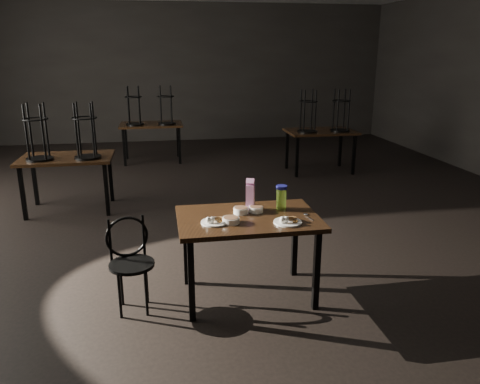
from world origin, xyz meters
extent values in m
plane|color=black|center=(0.00, 0.00, 0.00)|extent=(12.00, 12.00, 0.00)
cube|color=black|center=(0.00, 6.00, 1.60)|extent=(10.00, 0.04, 3.20)
cube|color=black|center=(0.16, -1.82, 0.73)|extent=(1.20, 0.80, 0.04)
cube|color=black|center=(-0.36, -2.14, 0.35)|extent=(0.05, 0.05, 0.71)
cube|color=black|center=(0.68, -2.14, 0.35)|extent=(0.05, 0.05, 0.71)
cube|color=black|center=(-0.36, -1.50, 0.35)|extent=(0.05, 0.05, 0.71)
cube|color=black|center=(0.68, -1.50, 0.35)|extent=(0.05, 0.05, 0.71)
cylinder|color=white|center=(-0.14, -1.93, 0.76)|extent=(0.22, 0.22, 0.01)
cube|color=#A4693A|center=(-0.14, -1.89, 0.80)|extent=(0.08, 0.08, 0.04)
cube|color=#A4693A|center=(-0.11, -1.89, 0.80)|extent=(0.09, 0.09, 0.03)
ellipsoid|color=white|center=(-0.19, -1.96, 0.79)|extent=(0.04, 0.04, 0.05)
ellipsoid|color=white|center=(-0.16, -1.96, 0.79)|extent=(0.04, 0.04, 0.05)
cylinder|color=white|center=(0.45, -2.03, 0.76)|extent=(0.23, 0.23, 0.01)
cube|color=#A4693A|center=(0.46, -1.99, 0.81)|extent=(0.08, 0.08, 0.04)
cube|color=#A4693A|center=(0.48, -1.99, 0.81)|extent=(0.10, 0.10, 0.03)
ellipsoid|color=white|center=(0.40, -2.06, 0.79)|extent=(0.04, 0.04, 0.06)
ellipsoid|color=white|center=(0.43, -2.06, 0.79)|extent=(0.04, 0.04, 0.06)
cylinder|color=white|center=(0.12, -1.73, 0.78)|extent=(0.13, 0.13, 0.05)
cylinder|color=brown|center=(0.12, -1.73, 0.79)|extent=(0.11, 0.11, 0.01)
cylinder|color=white|center=(0.25, -1.72, 0.77)|extent=(0.13, 0.13, 0.05)
cylinder|color=brown|center=(0.25, -1.72, 0.79)|extent=(0.11, 0.11, 0.01)
cylinder|color=white|center=(-0.01, -1.95, 0.77)|extent=(0.14, 0.14, 0.05)
cylinder|color=brown|center=(-0.01, -1.95, 0.79)|extent=(0.12, 0.12, 0.01)
cube|color=#941B6D|center=(0.22, -1.64, 0.86)|extent=(0.09, 0.09, 0.23)
cube|color=#941B6D|center=(0.22, -1.64, 1.00)|extent=(0.09, 0.09, 0.07)
cylinder|color=#9FDB40|center=(0.49, -1.67, 0.84)|extent=(0.11, 0.11, 0.19)
cylinder|color=navy|center=(0.49, -1.67, 0.95)|extent=(0.13, 0.13, 0.03)
ellipsoid|color=silver|center=(0.66, -1.86, 0.75)|extent=(0.05, 0.06, 0.01)
cube|color=silver|center=(0.66, -1.96, 0.75)|extent=(0.04, 0.12, 0.00)
cylinder|color=black|center=(-0.83, -1.90, 0.42)|extent=(0.37, 0.37, 0.03)
torus|color=black|center=(-0.86, -1.75, 0.61)|extent=(0.36, 0.10, 0.36)
cylinder|color=black|center=(-0.72, -1.79, 0.21)|extent=(0.02, 0.02, 0.42)
cylinder|color=black|center=(-0.93, -1.79, 0.21)|extent=(0.02, 0.02, 0.42)
cylinder|color=black|center=(-0.93, -2.01, 0.21)|extent=(0.02, 0.02, 0.42)
cylinder|color=black|center=(-0.72, -2.01, 0.21)|extent=(0.02, 0.02, 0.42)
cube|color=black|center=(-1.79, 0.92, 0.73)|extent=(1.20, 0.80, 0.04)
cube|color=black|center=(-2.31, 0.60, 0.35)|extent=(0.05, 0.05, 0.71)
cube|color=black|center=(-1.27, 0.60, 0.35)|extent=(0.05, 0.05, 0.71)
cube|color=black|center=(-2.31, 1.24, 0.35)|extent=(0.05, 0.05, 0.71)
cube|color=black|center=(-1.27, 1.24, 0.35)|extent=(0.05, 0.05, 0.71)
cylinder|color=black|center=(-2.09, 0.77, 0.77)|extent=(0.34, 0.34, 0.03)
torus|color=black|center=(-2.09, 0.77, 1.27)|extent=(0.32, 0.32, 0.02)
cylinder|color=black|center=(-1.99, 0.87, 1.13)|extent=(0.03, 0.03, 0.70)
cylinder|color=black|center=(-2.19, 0.87, 1.13)|extent=(0.03, 0.03, 0.70)
cylinder|color=black|center=(-2.19, 0.67, 1.13)|extent=(0.03, 0.03, 0.70)
cylinder|color=black|center=(-1.99, 0.67, 1.13)|extent=(0.03, 0.03, 0.70)
cylinder|color=black|center=(-1.49, 0.77, 0.77)|extent=(0.34, 0.34, 0.03)
torus|color=black|center=(-1.49, 0.77, 1.27)|extent=(0.32, 0.32, 0.02)
cylinder|color=black|center=(-1.39, 0.87, 1.13)|extent=(0.03, 0.03, 0.70)
cylinder|color=black|center=(-1.59, 0.87, 1.13)|extent=(0.03, 0.03, 0.70)
cylinder|color=black|center=(-1.59, 0.67, 1.13)|extent=(0.03, 0.03, 0.70)
cylinder|color=black|center=(-1.39, 0.67, 1.13)|extent=(0.03, 0.03, 0.70)
cube|color=black|center=(2.30, 2.40, 0.73)|extent=(1.20, 0.80, 0.04)
cube|color=black|center=(1.78, 2.08, 0.35)|extent=(0.05, 0.05, 0.71)
cube|color=black|center=(2.82, 2.08, 0.35)|extent=(0.05, 0.05, 0.71)
cube|color=black|center=(1.78, 2.72, 0.35)|extent=(0.05, 0.05, 0.71)
cube|color=black|center=(2.82, 2.72, 0.35)|extent=(0.05, 0.05, 0.71)
cylinder|color=black|center=(2.00, 2.25, 0.77)|extent=(0.34, 0.34, 0.03)
torus|color=black|center=(2.00, 2.25, 1.27)|extent=(0.32, 0.32, 0.02)
cylinder|color=black|center=(2.10, 2.35, 1.13)|extent=(0.03, 0.03, 0.70)
cylinder|color=black|center=(1.90, 2.35, 1.13)|extent=(0.03, 0.03, 0.70)
cylinder|color=black|center=(1.90, 2.16, 1.13)|extent=(0.03, 0.03, 0.70)
cylinder|color=black|center=(2.10, 2.16, 1.13)|extent=(0.03, 0.03, 0.70)
cylinder|color=black|center=(2.60, 2.25, 0.77)|extent=(0.34, 0.34, 0.03)
torus|color=black|center=(2.60, 2.25, 1.27)|extent=(0.32, 0.32, 0.02)
cylinder|color=black|center=(2.70, 2.35, 1.13)|extent=(0.03, 0.03, 0.70)
cylinder|color=black|center=(2.50, 2.35, 1.13)|extent=(0.03, 0.03, 0.70)
cylinder|color=black|center=(2.50, 2.16, 1.13)|extent=(0.03, 0.03, 0.70)
cylinder|color=black|center=(2.70, 2.16, 1.13)|extent=(0.03, 0.03, 0.70)
cube|color=black|center=(-0.69, 3.77, 0.73)|extent=(1.20, 0.80, 0.04)
cube|color=black|center=(-1.21, 3.45, 0.35)|extent=(0.05, 0.05, 0.71)
cube|color=black|center=(-0.17, 3.45, 0.35)|extent=(0.05, 0.05, 0.71)
cube|color=black|center=(-1.21, 4.09, 0.35)|extent=(0.05, 0.05, 0.71)
cube|color=black|center=(-0.17, 4.09, 0.35)|extent=(0.05, 0.05, 0.71)
cylinder|color=black|center=(-0.99, 3.62, 0.77)|extent=(0.34, 0.34, 0.03)
torus|color=black|center=(-0.99, 3.62, 1.27)|extent=(0.32, 0.32, 0.02)
cylinder|color=black|center=(-0.89, 3.72, 1.13)|extent=(0.03, 0.03, 0.70)
cylinder|color=black|center=(-1.08, 3.72, 1.13)|extent=(0.03, 0.03, 0.70)
cylinder|color=black|center=(-1.08, 3.52, 1.13)|extent=(0.03, 0.03, 0.70)
cylinder|color=black|center=(-0.89, 3.52, 1.13)|extent=(0.03, 0.03, 0.70)
cylinder|color=black|center=(-0.39, 3.62, 0.77)|extent=(0.34, 0.34, 0.03)
torus|color=black|center=(-0.39, 3.62, 1.27)|extent=(0.32, 0.32, 0.02)
cylinder|color=black|center=(-0.29, 3.72, 1.13)|extent=(0.03, 0.03, 0.70)
cylinder|color=black|center=(-0.48, 3.72, 1.13)|extent=(0.03, 0.03, 0.70)
cylinder|color=black|center=(-0.48, 3.52, 1.13)|extent=(0.03, 0.03, 0.70)
cylinder|color=black|center=(-0.29, 3.52, 1.13)|extent=(0.03, 0.03, 0.70)
camera|label=1|loc=(-0.56, -5.51, 2.10)|focal=35.00mm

